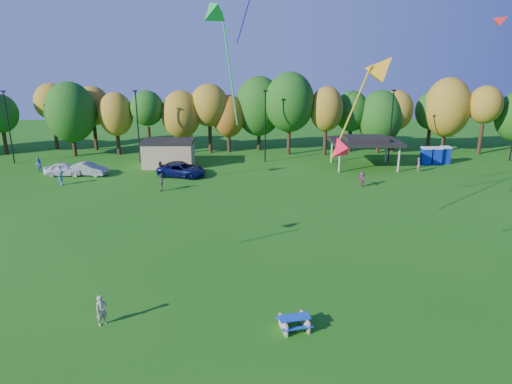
{
  "coord_description": "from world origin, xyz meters",
  "views": [
    {
      "loc": [
        -0.53,
        -17.37,
        13.4
      ],
      "look_at": [
        0.03,
        6.0,
        6.29
      ],
      "focal_mm": 32.0,
      "sensor_mm": 36.0,
      "label": 1
    }
  ],
  "objects_px": {
    "porta_potties": "(436,155)",
    "car_d": "(181,168)",
    "car_a": "(64,169)",
    "car_c": "(182,170)",
    "picnic_table": "(294,322)",
    "kite_flyer": "(102,310)",
    "car_b": "(88,169)"
  },
  "relations": [
    {
      "from": "porta_potties",
      "to": "car_d",
      "type": "xyz_separation_m",
      "value": [
        -31.44,
        -4.31,
        -0.36
      ]
    },
    {
      "from": "porta_potties",
      "to": "car_a",
      "type": "xyz_separation_m",
      "value": [
        -44.7,
        -4.68,
        -0.35
      ]
    },
    {
      "from": "car_c",
      "to": "car_d",
      "type": "xyz_separation_m",
      "value": [
        -0.19,
        1.15,
        -0.02
      ]
    },
    {
      "from": "picnic_table",
      "to": "car_c",
      "type": "bearing_deg",
      "value": 95.3
    },
    {
      "from": "picnic_table",
      "to": "car_a",
      "type": "distance_m",
      "value": 38.65
    },
    {
      "from": "kite_flyer",
      "to": "car_c",
      "type": "bearing_deg",
      "value": 46.95
    },
    {
      "from": "kite_flyer",
      "to": "car_b",
      "type": "distance_m",
      "value": 32.15
    },
    {
      "from": "picnic_table",
      "to": "car_b",
      "type": "bearing_deg",
      "value": 111.03
    },
    {
      "from": "car_c",
      "to": "kite_flyer",
      "type": "bearing_deg",
      "value": -165.17
    },
    {
      "from": "car_a",
      "to": "picnic_table",
      "type": "bearing_deg",
      "value": -142.14
    },
    {
      "from": "car_d",
      "to": "porta_potties",
      "type": "bearing_deg",
      "value": -91.74
    },
    {
      "from": "car_d",
      "to": "car_b",
      "type": "bearing_deg",
      "value": 82.35
    },
    {
      "from": "porta_potties",
      "to": "car_b",
      "type": "height_order",
      "value": "porta_potties"
    },
    {
      "from": "picnic_table",
      "to": "car_c",
      "type": "relative_size",
      "value": 0.34
    },
    {
      "from": "porta_potties",
      "to": "car_b",
      "type": "relative_size",
      "value": 0.84
    },
    {
      "from": "kite_flyer",
      "to": "car_a",
      "type": "height_order",
      "value": "kite_flyer"
    },
    {
      "from": "kite_flyer",
      "to": "car_b",
      "type": "relative_size",
      "value": 0.36
    },
    {
      "from": "picnic_table",
      "to": "car_d",
      "type": "bearing_deg",
      "value": 95.01
    },
    {
      "from": "kite_flyer",
      "to": "picnic_table",
      "type": "bearing_deg",
      "value": -46.47
    },
    {
      "from": "porta_potties",
      "to": "car_c",
      "type": "xyz_separation_m",
      "value": [
        -31.24,
        -5.46,
        -0.34
      ]
    },
    {
      "from": "porta_potties",
      "to": "car_b",
      "type": "xyz_separation_m",
      "value": [
        -42.07,
        -4.66,
        -0.36
      ]
    },
    {
      "from": "car_b",
      "to": "car_d",
      "type": "xyz_separation_m",
      "value": [
        10.63,
        0.35,
        -0.0
      ]
    },
    {
      "from": "car_a",
      "to": "car_b",
      "type": "height_order",
      "value": "car_a"
    },
    {
      "from": "car_a",
      "to": "car_b",
      "type": "xyz_separation_m",
      "value": [
        2.63,
        0.02,
        -0.01
      ]
    },
    {
      "from": "picnic_table",
      "to": "car_c",
      "type": "height_order",
      "value": "car_c"
    },
    {
      "from": "porta_potties",
      "to": "car_b",
      "type": "bearing_deg",
      "value": -173.68
    },
    {
      "from": "porta_potties",
      "to": "car_a",
      "type": "relative_size",
      "value": 0.85
    },
    {
      "from": "kite_flyer",
      "to": "car_a",
      "type": "distance_m",
      "value": 33.11
    },
    {
      "from": "porta_potties",
      "to": "picnic_table",
      "type": "height_order",
      "value": "porta_potties"
    },
    {
      "from": "car_a",
      "to": "car_c",
      "type": "height_order",
      "value": "car_c"
    },
    {
      "from": "car_b",
      "to": "car_a",
      "type": "bearing_deg",
      "value": 101.07
    },
    {
      "from": "kite_flyer",
      "to": "car_c",
      "type": "distance_m",
      "value": 29.54
    }
  ]
}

